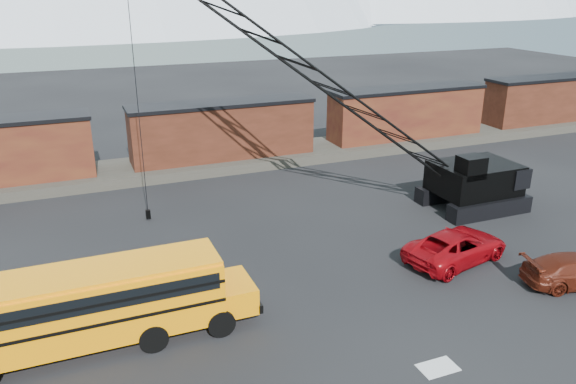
{
  "coord_description": "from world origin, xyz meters",
  "views": [
    {
      "loc": [
        -10.75,
        -17.41,
        12.94
      ],
      "look_at": [
        -0.72,
        7.33,
        3.0
      ],
      "focal_mm": 35.0,
      "sensor_mm": 36.0,
      "label": 1
    }
  ],
  "objects": [
    {
      "name": "crawler_crane",
      "position": [
        1.66,
        10.9,
        8.67
      ],
      "size": [
        22.04,
        8.04,
        15.71
      ],
      "color": "black",
      "rests_on": "ground"
    },
    {
      "name": "boxcar_mid",
      "position": [
        0.0,
        22.0,
        2.76
      ],
      "size": [
        13.7,
        3.1,
        4.17
      ],
      "color": "#512417",
      "rests_on": "gravel_berm"
    },
    {
      "name": "ground",
      "position": [
        0.0,
        0.0,
        0.0
      ],
      "size": [
        160.0,
        160.0,
        0.0
      ],
      "primitive_type": "plane",
      "color": "black",
      "rests_on": "ground"
    },
    {
      "name": "school_bus",
      "position": [
        -10.61,
        1.99,
        1.79
      ],
      "size": [
        11.65,
        2.65,
        3.19
      ],
      "color": "#FE9005",
      "rests_on": "ground"
    },
    {
      "name": "boxcar_east_near",
      "position": [
        16.0,
        22.0,
        2.76
      ],
      "size": [
        13.7,
        3.1,
        4.17
      ],
      "color": "#401312",
      "rests_on": "gravel_berm"
    },
    {
      "name": "boxcar_east_far",
      "position": [
        32.0,
        22.0,
        2.76
      ],
      "size": [
        13.7,
        3.1,
        4.17
      ],
      "color": "#512417",
      "rests_on": "gravel_berm"
    },
    {
      "name": "gravel_berm",
      "position": [
        0.0,
        22.0,
        0.35
      ],
      "size": [
        120.0,
        5.0,
        0.7
      ],
      "primitive_type": "cube",
      "color": "#47433A",
      "rests_on": "ground"
    },
    {
      "name": "snow_patch",
      "position": [
        0.5,
        -4.0,
        0.01
      ],
      "size": [
        1.4,
        0.9,
        0.02
      ],
      "primitive_type": "cube",
      "color": "silver",
      "rests_on": "ground"
    },
    {
      "name": "red_pickup",
      "position": [
        6.33,
        2.6,
        0.79
      ],
      "size": [
        6.13,
        3.86,
        1.58
      ],
      "primitive_type": "imported",
      "rotation": [
        0.0,
        0.0,
        1.8
      ],
      "color": "#96070E",
      "rests_on": "ground"
    }
  ]
}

